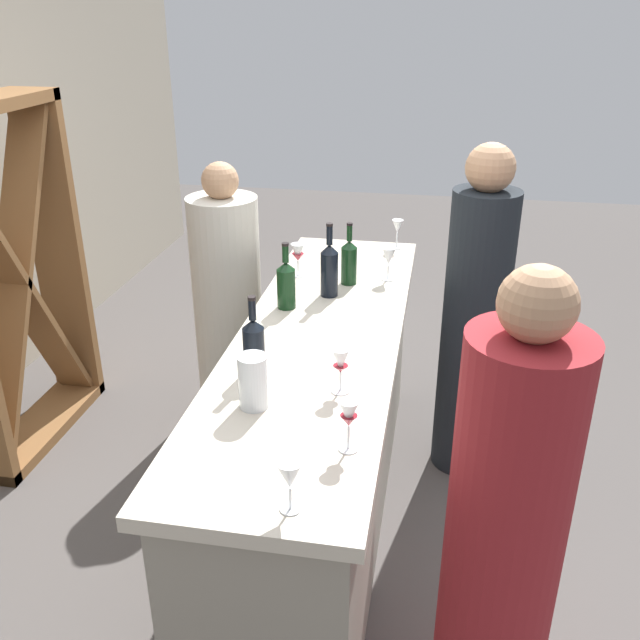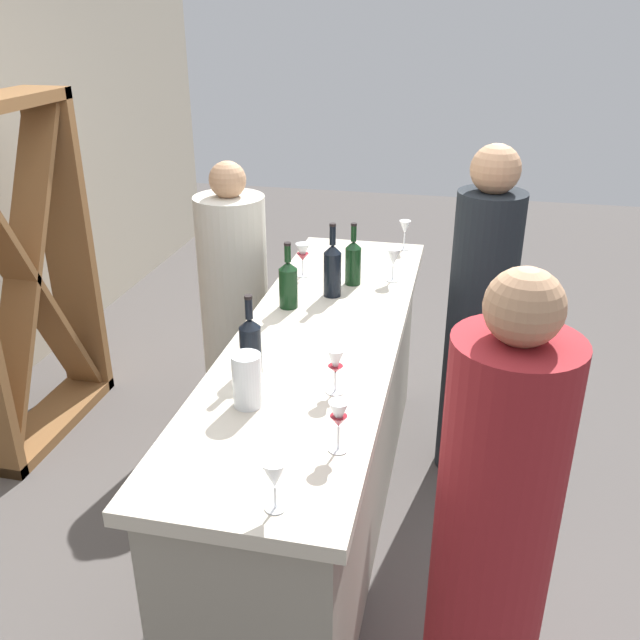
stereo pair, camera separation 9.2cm
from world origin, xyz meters
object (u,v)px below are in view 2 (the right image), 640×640
object	(u,v)px
person_center_guest	(479,329)
person_right_guest	(235,303)
person_left_guest	(491,553)
wine_rack	(22,278)
wine_bottle_second_right_dark_green	(353,261)
wine_glass_near_right	(393,259)
wine_bottle_center_near_black	(332,269)
wine_glass_near_left	(339,417)
water_pitcher	(247,380)
wine_bottle_second_left_dark_green	(288,283)
wine_bottle_leftmost_near_black	(250,344)
wine_glass_far_right	(303,254)
wine_glass_near_center	(405,229)
wine_glass_far_left	(335,364)
wine_glass_far_center	(274,475)

from	to	relation	value
person_center_guest	person_right_guest	bearing A→B (deg)	-13.19
person_left_guest	person_center_guest	bearing A→B (deg)	-101.04
wine_rack	wine_bottle_second_right_dark_green	bearing A→B (deg)	-86.22
wine_glass_near_right	wine_bottle_center_near_black	bearing A→B (deg)	134.80
wine_rack	wine_glass_near_left	world-z (taller)	wine_rack
water_pitcher	wine_bottle_second_left_dark_green	bearing A→B (deg)	5.19
wine_glass_near_left	person_center_guest	world-z (taller)	person_center_guest
wine_bottle_leftmost_near_black	wine_bottle_second_right_dark_green	xyz separation A→B (m)	(0.92, -0.21, -0.00)
person_right_guest	wine_glass_far_right	bearing A→B (deg)	-23.66
wine_bottle_leftmost_near_black	person_center_guest	bearing A→B (deg)	-40.31
wine_glass_near_right	person_right_guest	world-z (taller)	person_right_guest
wine_bottle_second_right_dark_green	wine_glass_near_center	xyz separation A→B (m)	(0.55, -0.18, 0.00)
wine_bottle_leftmost_near_black	wine_bottle_center_near_black	world-z (taller)	wine_bottle_center_near_black
wine_glass_far_left	person_left_guest	world-z (taller)	person_left_guest
wine_bottle_center_near_black	person_center_guest	distance (m)	0.77
wine_glass_near_center	wine_glass_near_right	world-z (taller)	wine_glass_near_right
wine_bottle_second_right_dark_green	person_left_guest	world-z (taller)	person_left_guest
wine_rack	wine_glass_near_left	size ratio (longest dim) A/B	10.70
wine_bottle_second_right_dark_green	wine_bottle_center_near_black	bearing A→B (deg)	157.48
wine_rack	wine_glass_near_right	size ratio (longest dim) A/B	11.23
wine_glass_near_center	person_left_guest	bearing A→B (deg)	-166.74
wine_glass_near_center	wine_glass_far_right	distance (m)	0.67
wine_glass_near_right	person_center_guest	size ratio (longest dim) A/B	0.10
wine_bottle_second_left_dark_green	wine_glass_far_center	xyz separation A→B (m)	(-1.28, -0.30, -0.00)
wine_bottle_leftmost_near_black	wine_glass_near_left	bearing A→B (deg)	-135.36
wine_bottle_leftmost_near_black	wine_glass_far_center	bearing A→B (deg)	-157.75
person_left_guest	water_pitcher	bearing A→B (deg)	-32.73
wine_rack	wine_glass_near_center	bearing A→B (deg)	-70.43
wine_glass_far_center	wine_glass_far_right	world-z (taller)	wine_glass_far_right
wine_bottle_center_near_black	wine_glass_far_left	bearing A→B (deg)	-167.91
wine_glass_near_center	person_left_guest	size ratio (longest dim) A/B	0.10
wine_glass_near_center	wine_glass_far_left	bearing A→B (deg)	177.34
wine_glass_near_center	water_pitcher	size ratio (longest dim) A/B	0.85
wine_glass_far_left	person_center_guest	xyz separation A→B (m)	(1.03, -0.49, -0.30)
wine_bottle_center_near_black	wine_bottle_second_right_dark_green	xyz separation A→B (m)	(0.16, -0.07, -0.02)
water_pitcher	wine_glass_far_center	bearing A→B (deg)	-154.50
person_left_guest	wine_bottle_leftmost_near_black	bearing A→B (deg)	-43.33
water_pitcher	wine_bottle_leftmost_near_black	bearing A→B (deg)	14.51
wine_bottle_leftmost_near_black	wine_glass_near_right	world-z (taller)	wine_bottle_leftmost_near_black
wine_rack	wine_glass_near_left	distance (m)	2.24
wine_bottle_second_left_dark_green	water_pitcher	world-z (taller)	wine_bottle_second_left_dark_green
wine_bottle_leftmost_near_black	wine_bottle_second_right_dark_green	size ratio (longest dim) A/B	1.01
wine_bottle_center_near_black	wine_bottle_second_right_dark_green	distance (m)	0.17
person_left_guest	wine_glass_far_center	bearing A→B (deg)	5.10
wine_glass_far_center	person_center_guest	bearing A→B (deg)	-17.76
wine_glass_near_left	wine_glass_near_right	size ratio (longest dim) A/B	1.05
wine_glass_far_left	person_right_guest	size ratio (longest dim) A/B	0.11
wine_glass_near_left	person_right_guest	size ratio (longest dim) A/B	0.12
wine_bottle_second_left_dark_green	wine_glass_far_center	world-z (taller)	wine_bottle_second_left_dark_green
wine_bottle_second_left_dark_green	wine_glass_far_center	bearing A→B (deg)	-166.82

